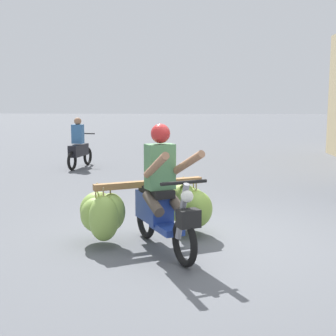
# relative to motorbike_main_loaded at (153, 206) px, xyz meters

# --- Properties ---
(ground_plane) EXTENTS (120.00, 120.00, 0.00)m
(ground_plane) POSITION_rel_motorbike_main_loaded_xyz_m (0.73, 0.01, -0.48)
(ground_plane) COLOR #56595E
(motorbike_main_loaded) EXTENTS (1.91, 2.06, 1.58)m
(motorbike_main_loaded) POSITION_rel_motorbike_main_loaded_xyz_m (0.00, 0.00, 0.00)
(motorbike_main_loaded) COLOR black
(motorbike_main_loaded) RESTS_ON ground
(motorbike_distant_ahead_left) EXTENTS (0.53, 1.61, 1.40)m
(motorbike_distant_ahead_left) POSITION_rel_motorbike_main_loaded_xyz_m (-2.67, 6.64, 0.09)
(motorbike_distant_ahead_left) COLOR black
(motorbike_distant_ahead_left) RESTS_ON ground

